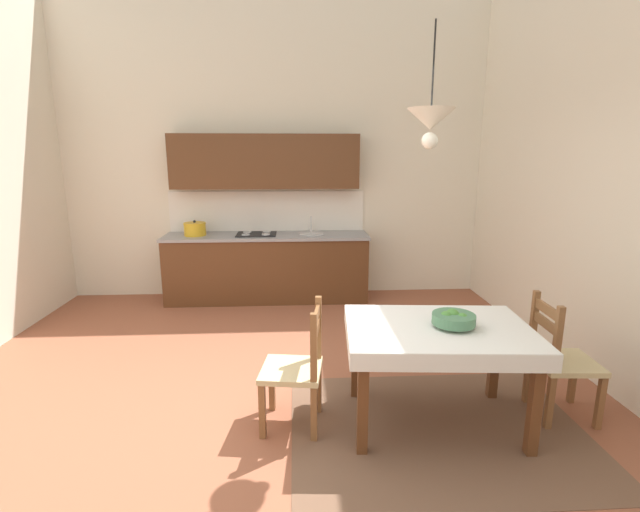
{
  "coord_description": "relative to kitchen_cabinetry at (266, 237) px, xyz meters",
  "views": [
    {
      "loc": [
        0.24,
        -3.05,
        1.94
      ],
      "look_at": [
        0.44,
        0.49,
        1.14
      ],
      "focal_mm": 25.38,
      "sensor_mm": 36.0,
      "label": 1
    }
  ],
  "objects": [
    {
      "name": "pendant_lamp",
      "position": [
        1.29,
        -2.93,
        1.31
      ],
      "size": [
        0.32,
        0.32,
        0.8
      ],
      "color": "black"
    },
    {
      "name": "wall_back",
      "position": [
        0.14,
        0.33,
        1.24
      ],
      "size": [
        6.25,
        0.12,
        4.18
      ],
      "primitive_type": "cube",
      "color": "silver",
      "rests_on": "ground_plane"
    },
    {
      "name": "dining_table",
      "position": [
        1.39,
        -3.05,
        -0.24
      ],
      "size": [
        1.37,
        1.01,
        0.75
      ],
      "color": "brown",
      "rests_on": "ground_plane"
    },
    {
      "name": "dining_chair_window_side",
      "position": [
        2.34,
        -3.01,
        -0.41
      ],
      "size": [
        0.45,
        0.45,
        0.93
      ],
      "color": "#D1BC89",
      "rests_on": "ground_plane"
    },
    {
      "name": "ground_plane",
      "position": [
        0.14,
        -2.96,
        -0.91
      ],
      "size": [
        6.25,
        7.06,
        0.1
      ],
      "primitive_type": "cube",
      "color": "#99563D"
    },
    {
      "name": "fruit_bowl",
      "position": [
        1.48,
        -3.06,
        -0.04
      ],
      "size": [
        0.3,
        0.3,
        0.12
      ],
      "color": "#4C7F5B",
      "rests_on": "dining_table"
    },
    {
      "name": "area_rug",
      "position": [
        1.39,
        -3.15,
        -0.85
      ],
      "size": [
        2.1,
        1.6,
        0.01
      ],
      "primitive_type": "cube",
      "color": "brown",
      "rests_on": "ground_plane"
    },
    {
      "name": "kitchen_cabinetry",
      "position": [
        0.0,
        0.0,
        0.0
      ],
      "size": [
        2.7,
        0.63,
        2.2
      ],
      "color": "#56331C",
      "rests_on": "ground_plane"
    },
    {
      "name": "dining_chair_tv_side",
      "position": [
        0.38,
        -3.02,
        -0.41
      ],
      "size": [
        0.47,
        0.47,
        0.93
      ],
      "color": "#D1BC89",
      "rests_on": "ground_plane"
    }
  ]
}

